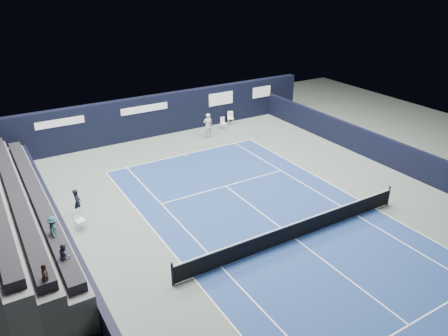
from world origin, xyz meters
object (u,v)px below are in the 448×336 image
object	(u,v)px
folding_chair_back_a	(223,121)
line_judge_chair	(79,218)
folding_chair_back_b	(230,117)
tennis_player	(208,125)
tennis_net	(296,230)

from	to	relation	value
folding_chair_back_a	line_judge_chair	world-z (taller)	line_judge_chair
folding_chair_back_b	line_judge_chair	world-z (taller)	folding_chair_back_b
line_judge_chair	tennis_player	bearing A→B (deg)	16.73
line_judge_chair	tennis_player	world-z (taller)	tennis_player
tennis_net	tennis_player	world-z (taller)	tennis_player
folding_chair_back_a	folding_chair_back_b	distance (m)	1.20
folding_chair_back_b	line_judge_chair	size ratio (longest dim) A/B	1.01
folding_chair_back_a	tennis_net	bearing A→B (deg)	-110.95
tennis_player	tennis_net	bearing A→B (deg)	-102.43
folding_chair_back_a	folding_chair_back_b	bearing A→B (deg)	25.31
folding_chair_back_b	folding_chair_back_a	bearing A→B (deg)	-131.38
tennis_net	tennis_player	distance (m)	14.43
folding_chair_back_a	line_judge_chair	xyz separation A→B (m)	(-13.59, -8.92, -0.01)
folding_chair_back_a	folding_chair_back_b	world-z (taller)	folding_chair_back_b
tennis_player	folding_chair_back_b	bearing A→B (deg)	28.51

